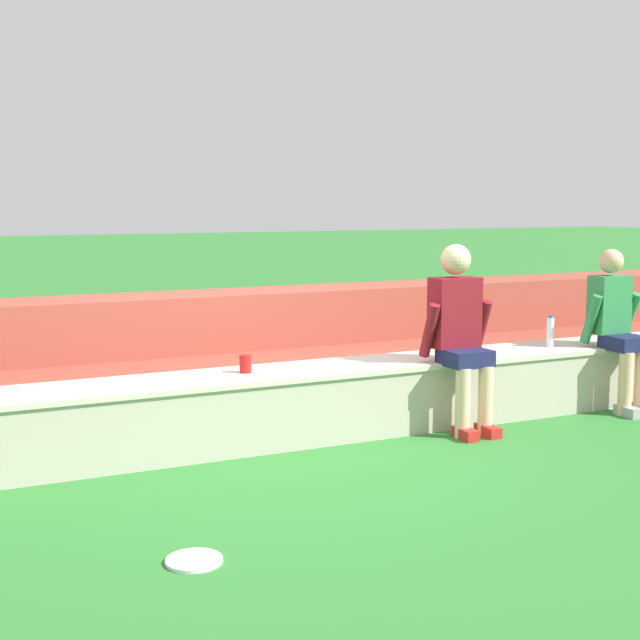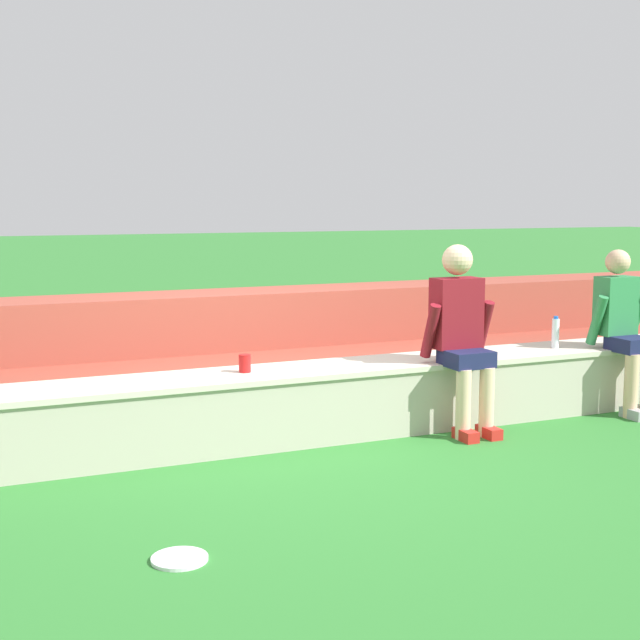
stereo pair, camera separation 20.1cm
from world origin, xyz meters
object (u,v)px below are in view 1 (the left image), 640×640
person_center (617,325)px  plastic_cup_middle (246,364)px  person_left_of_center (460,330)px  water_bottle_near_left (550,332)px  frisbee (194,560)px

person_center → plastic_cup_middle: size_ratio=10.46×
plastic_cup_middle → person_left_of_center: bearing=-11.2°
person_left_of_center → water_bottle_near_left: bearing=13.9°
person_left_of_center → water_bottle_near_left: (1.08, 0.27, -0.12)m
water_bottle_near_left → frisbee: (-3.62, -1.77, -0.64)m
person_center → water_bottle_near_left: person_center is taller
plastic_cup_middle → frisbee: bearing=-117.7°
water_bottle_near_left → frisbee: water_bottle_near_left is taller
person_left_of_center → person_center: (1.56, 0.02, -0.06)m
water_bottle_near_left → plastic_cup_middle: bearing=179.0°
person_left_of_center → person_center: person_left_of_center is taller
water_bottle_near_left → plastic_cup_middle: (-2.66, 0.05, -0.06)m
water_bottle_near_left → frisbee: size_ratio=0.96×
frisbee → plastic_cup_middle: bearing=62.3°
plastic_cup_middle → person_center: bearing=-5.4°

